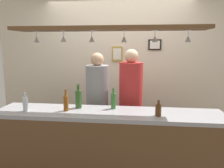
{
  "coord_description": "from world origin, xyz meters",
  "views": [
    {
      "loc": [
        0.34,
        -2.83,
        1.73
      ],
      "look_at": [
        0.0,
        0.1,
        1.22
      ],
      "focal_mm": 35.33,
      "sensor_mm": 36.0,
      "label": 1
    }
  ],
  "objects_px": {
    "person_right_red_shirt": "(131,95)",
    "picture_frame_upper_small": "(155,45)",
    "bottle_soda_clear": "(26,103)",
    "picture_frame_crest": "(117,54)",
    "person_middle_grey_shirt": "(98,97)",
    "bottle_champagne_green": "(78,99)",
    "bottle_beer_amber_tall": "(66,103)",
    "bottle_beer_green_import": "(113,100)",
    "bottle_beer_brown_stubby": "(158,110)"
  },
  "relations": [
    {
      "from": "picture_frame_crest",
      "to": "bottle_beer_brown_stubby",
      "type": "bearing_deg",
      "value": -68.2
    },
    {
      "from": "picture_frame_crest",
      "to": "bottle_soda_clear",
      "type": "bearing_deg",
      "value": -122.51
    },
    {
      "from": "bottle_beer_green_import",
      "to": "picture_frame_crest",
      "type": "bearing_deg",
      "value": 93.33
    },
    {
      "from": "picture_frame_upper_small",
      "to": "bottle_beer_amber_tall",
      "type": "bearing_deg",
      "value": -128.22
    },
    {
      "from": "picture_frame_crest",
      "to": "bottle_beer_amber_tall",
      "type": "bearing_deg",
      "value": -108.47
    },
    {
      "from": "bottle_beer_green_import",
      "to": "picture_frame_crest",
      "type": "relative_size",
      "value": 1.0
    },
    {
      "from": "bottle_beer_amber_tall",
      "to": "bottle_soda_clear",
      "type": "xyz_separation_m",
      "value": [
        -0.47,
        -0.06,
        -0.01
      ]
    },
    {
      "from": "person_right_red_shirt",
      "to": "bottle_beer_green_import",
      "type": "height_order",
      "value": "person_right_red_shirt"
    },
    {
      "from": "bottle_beer_green_import",
      "to": "picture_frame_crest",
      "type": "height_order",
      "value": "picture_frame_crest"
    },
    {
      "from": "bottle_beer_amber_tall",
      "to": "person_middle_grey_shirt",
      "type": "bearing_deg",
      "value": 69.31
    },
    {
      "from": "person_right_red_shirt",
      "to": "bottle_soda_clear",
      "type": "xyz_separation_m",
      "value": [
        -1.22,
        -0.75,
        0.04
      ]
    },
    {
      "from": "bottle_beer_brown_stubby",
      "to": "bottle_soda_clear",
      "type": "distance_m",
      "value": 1.55
    },
    {
      "from": "bottle_champagne_green",
      "to": "bottle_beer_amber_tall",
      "type": "xyz_separation_m",
      "value": [
        -0.11,
        -0.14,
        -0.02
      ]
    },
    {
      "from": "person_right_red_shirt",
      "to": "picture_frame_upper_small",
      "type": "xyz_separation_m",
      "value": [
        0.38,
        0.74,
        0.73
      ]
    },
    {
      "from": "person_middle_grey_shirt",
      "to": "picture_frame_crest",
      "type": "distance_m",
      "value": 0.98
    },
    {
      "from": "person_middle_grey_shirt",
      "to": "bottle_beer_amber_tall",
      "type": "bearing_deg",
      "value": -110.69
    },
    {
      "from": "bottle_beer_green_import",
      "to": "bottle_soda_clear",
      "type": "height_order",
      "value": "bottle_beer_green_import"
    },
    {
      "from": "bottle_beer_green_import",
      "to": "bottle_champagne_green",
      "type": "relative_size",
      "value": 0.87
    },
    {
      "from": "bottle_beer_brown_stubby",
      "to": "picture_frame_crest",
      "type": "bearing_deg",
      "value": 111.8
    },
    {
      "from": "bottle_beer_brown_stubby",
      "to": "bottle_champagne_green",
      "type": "bearing_deg",
      "value": 167.49
    },
    {
      "from": "bottle_beer_amber_tall",
      "to": "picture_frame_upper_small",
      "type": "distance_m",
      "value": 1.94
    },
    {
      "from": "bottle_beer_brown_stubby",
      "to": "picture_frame_upper_small",
      "type": "xyz_separation_m",
      "value": [
        0.05,
        1.5,
        0.72
      ]
    },
    {
      "from": "bottle_soda_clear",
      "to": "picture_frame_crest",
      "type": "height_order",
      "value": "picture_frame_crest"
    },
    {
      "from": "bottle_champagne_green",
      "to": "person_middle_grey_shirt",
      "type": "bearing_deg",
      "value": 75.07
    },
    {
      "from": "bottle_beer_amber_tall",
      "to": "bottle_champagne_green",
      "type": "bearing_deg",
      "value": 51.44
    },
    {
      "from": "picture_frame_crest",
      "to": "person_right_red_shirt",
      "type": "bearing_deg",
      "value": -69.98
    },
    {
      "from": "person_middle_grey_shirt",
      "to": "bottle_beer_brown_stubby",
      "type": "bearing_deg",
      "value": -42.63
    },
    {
      "from": "bottle_beer_green_import",
      "to": "bottle_beer_brown_stubby",
      "type": "bearing_deg",
      "value": -23.75
    },
    {
      "from": "bottle_soda_clear",
      "to": "picture_frame_upper_small",
      "type": "xyz_separation_m",
      "value": [
        1.6,
        1.49,
        0.69
      ]
    },
    {
      "from": "bottle_beer_brown_stubby",
      "to": "bottle_soda_clear",
      "type": "relative_size",
      "value": 0.78
    },
    {
      "from": "person_right_red_shirt",
      "to": "bottle_soda_clear",
      "type": "height_order",
      "value": "person_right_red_shirt"
    },
    {
      "from": "person_middle_grey_shirt",
      "to": "bottle_champagne_green",
      "type": "distance_m",
      "value": 0.57
    },
    {
      "from": "person_right_red_shirt",
      "to": "picture_frame_crest",
      "type": "distance_m",
      "value": 0.98
    },
    {
      "from": "bottle_beer_brown_stubby",
      "to": "bottle_champagne_green",
      "type": "xyz_separation_m",
      "value": [
        -0.96,
        0.21,
        0.05
      ]
    },
    {
      "from": "bottle_beer_amber_tall",
      "to": "picture_frame_crest",
      "type": "distance_m",
      "value": 1.59
    },
    {
      "from": "person_right_red_shirt",
      "to": "bottle_soda_clear",
      "type": "bearing_deg",
      "value": -148.56
    },
    {
      "from": "person_middle_grey_shirt",
      "to": "picture_frame_crest",
      "type": "bearing_deg",
      "value": 73.61
    },
    {
      "from": "bottle_beer_amber_tall",
      "to": "bottle_beer_brown_stubby",
      "type": "bearing_deg",
      "value": -3.75
    },
    {
      "from": "person_middle_grey_shirt",
      "to": "picture_frame_upper_small",
      "type": "bearing_deg",
      "value": 40.68
    },
    {
      "from": "person_middle_grey_shirt",
      "to": "bottle_champagne_green",
      "type": "height_order",
      "value": "person_middle_grey_shirt"
    },
    {
      "from": "bottle_beer_green_import",
      "to": "bottle_soda_clear",
      "type": "xyz_separation_m",
      "value": [
        -1.02,
        -0.23,
        -0.01
      ]
    },
    {
      "from": "person_middle_grey_shirt",
      "to": "picture_frame_upper_small",
      "type": "height_order",
      "value": "picture_frame_upper_small"
    },
    {
      "from": "person_right_red_shirt",
      "to": "bottle_beer_amber_tall",
      "type": "bearing_deg",
      "value": -137.63
    },
    {
      "from": "bottle_beer_amber_tall",
      "to": "bottle_soda_clear",
      "type": "height_order",
      "value": "bottle_beer_amber_tall"
    },
    {
      "from": "bottle_beer_green_import",
      "to": "bottle_champagne_green",
      "type": "xyz_separation_m",
      "value": [
        -0.44,
        -0.02,
        0.01
      ]
    },
    {
      "from": "person_right_red_shirt",
      "to": "picture_frame_upper_small",
      "type": "relative_size",
      "value": 7.66
    },
    {
      "from": "bottle_soda_clear",
      "to": "person_middle_grey_shirt",
      "type": "bearing_deg",
      "value": 45.59
    },
    {
      "from": "person_middle_grey_shirt",
      "to": "person_right_red_shirt",
      "type": "xyz_separation_m",
      "value": [
        0.49,
        0.0,
        0.03
      ]
    },
    {
      "from": "bottle_champagne_green",
      "to": "bottle_beer_amber_tall",
      "type": "relative_size",
      "value": 1.15
    },
    {
      "from": "bottle_champagne_green",
      "to": "picture_frame_crest",
      "type": "height_order",
      "value": "picture_frame_crest"
    }
  ]
}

